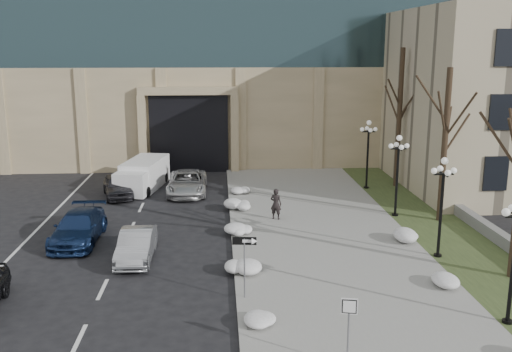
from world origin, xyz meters
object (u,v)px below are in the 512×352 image
at_px(box_truck, 143,175).
at_px(lamppost_b, 442,194).
at_px(pedestrian, 276,204).
at_px(car_d, 187,183).
at_px(car_e, 118,186).
at_px(one_way_sign, 249,248).
at_px(keep_sign, 349,318).
at_px(lamppost_d, 368,145).
at_px(car_b, 136,245).
at_px(car_c, 79,227).
at_px(lamppost_c, 398,165).

height_order(box_truck, lamppost_b, lamppost_b).
bearing_deg(pedestrian, car_d, -27.20).
relative_size(car_e, pedestrian, 2.45).
relative_size(car_d, one_way_sign, 2.10).
distance_m(car_d, keep_sign, 22.40).
bearing_deg(lamppost_b, car_e, 143.76).
height_order(pedestrian, lamppost_d, lamppost_d).
relative_size(car_b, lamppost_d, 0.88).
xyz_separation_m(car_b, box_truck, (-1.40, 13.52, 0.24)).
distance_m(car_e, lamppost_b, 20.74).
bearing_deg(car_b, keep_sign, -51.41).
relative_size(car_b, car_e, 0.98).
bearing_deg(lamppost_d, one_way_sign, -117.94).
relative_size(car_c, lamppost_c, 1.09).
xyz_separation_m(car_c, one_way_sign, (8.12, -7.31, 1.37)).
distance_m(keep_sign, lamppost_c, 16.67).
bearing_deg(lamppost_c, pedestrian, -177.72).
xyz_separation_m(car_d, box_truck, (-3.11, 1.58, 0.19)).
distance_m(car_e, pedestrian, 11.41).
height_order(car_b, car_d, car_d).
xyz_separation_m(car_e, lamppost_b, (16.62, -12.18, 2.34)).
xyz_separation_m(one_way_sign, lamppost_b, (8.96, 3.90, 0.95)).
relative_size(car_d, lamppost_b, 1.13).
xyz_separation_m(car_e, lamppost_d, (16.62, 0.82, 2.34)).
distance_m(car_d, pedestrian, 8.33).
height_order(car_d, lamppost_c, lamppost_c).
height_order(car_c, lamppost_c, lamppost_c).
distance_m(lamppost_b, lamppost_c, 6.50).
distance_m(lamppost_c, lamppost_d, 6.50).
xyz_separation_m(car_d, car_e, (-4.47, -0.50, -0.02)).
bearing_deg(keep_sign, lamppost_d, 85.66).
bearing_deg(car_b, pedestrian, 38.49).
xyz_separation_m(car_d, pedestrian, (5.26, -6.46, 0.24)).
bearing_deg(car_e, car_c, -107.58).
distance_m(pedestrian, lamppost_d, 9.89).
distance_m(box_truck, lamppost_c, 17.26).
xyz_separation_m(pedestrian, one_way_sign, (-2.07, -10.12, 1.13)).
bearing_deg(keep_sign, box_truck, 122.85).
height_order(car_b, car_c, car_c).
distance_m(one_way_sign, keep_sign, 5.71).
height_order(pedestrian, keep_sign, keep_sign).
bearing_deg(lamppost_b, box_truck, 136.94).
relative_size(car_d, pedestrian, 3.09).
bearing_deg(box_truck, lamppost_c, -16.06).
xyz_separation_m(car_e, box_truck, (1.36, 2.08, 0.21)).
xyz_separation_m(car_b, lamppost_b, (13.86, -0.74, 2.38)).
bearing_deg(car_d, lamppost_c, -26.98).
height_order(car_b, pedestrian, pedestrian).
bearing_deg(lamppost_b, pedestrian, 137.93).
relative_size(car_b, lamppost_c, 0.88).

